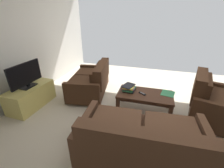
% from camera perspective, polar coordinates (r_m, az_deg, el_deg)
% --- Properties ---
extents(ground_plane, '(5.72, 5.68, 0.01)m').
position_cam_1_polar(ground_plane, '(3.20, 13.11, -11.26)').
color(ground_plane, beige).
extents(wall_right, '(0.12, 5.68, 2.62)m').
position_cam_1_polar(wall_right, '(3.90, -32.39, 13.38)').
color(wall_right, white).
rests_on(wall_right, ground).
extents(sofa_main, '(1.75, 0.99, 0.78)m').
position_cam_1_polar(sofa_main, '(2.15, 11.07, -20.66)').
color(sofa_main, black).
rests_on(sofa_main, ground).
extents(loveseat_near, '(1.00, 1.41, 0.80)m').
position_cam_1_polar(loveseat_near, '(3.74, -7.83, 1.09)').
color(loveseat_near, black).
rests_on(loveseat_near, ground).
extents(coffee_table, '(1.09, 0.58, 0.40)m').
position_cam_1_polar(coffee_table, '(3.12, 12.39, -4.62)').
color(coffee_table, '#3D2316').
rests_on(coffee_table, ground).
extents(tv_stand, '(0.50, 1.01, 0.47)m').
position_cam_1_polar(tv_stand, '(3.70, -28.50, -4.18)').
color(tv_stand, '#D8C666').
rests_on(tv_stand, ground).
extents(flat_tv, '(0.21, 0.77, 0.51)m').
position_cam_1_polar(flat_tv, '(3.51, -30.17, 2.96)').
color(flat_tv, black).
rests_on(flat_tv, tv_stand).
extents(armchair_side, '(1.05, 1.16, 0.90)m').
position_cam_1_polar(armchair_side, '(3.35, 34.28, -6.00)').
color(armchair_side, black).
rests_on(armchair_side, ground).
extents(book_stack, '(0.29, 0.33, 0.12)m').
position_cam_1_polar(book_stack, '(3.15, 6.51, -1.39)').
color(book_stack, black).
rests_on(book_stack, coffee_table).
extents(tv_remote, '(0.16, 0.13, 0.02)m').
position_cam_1_polar(tv_remote, '(3.06, 11.47, -3.55)').
color(tv_remote, black).
rests_on(tv_remote, coffee_table).
extents(loose_magazine, '(0.30, 0.32, 0.01)m').
position_cam_1_polar(loose_magazine, '(3.22, 20.55, -3.38)').
color(loose_magazine, '#337F51').
rests_on(loose_magazine, coffee_table).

